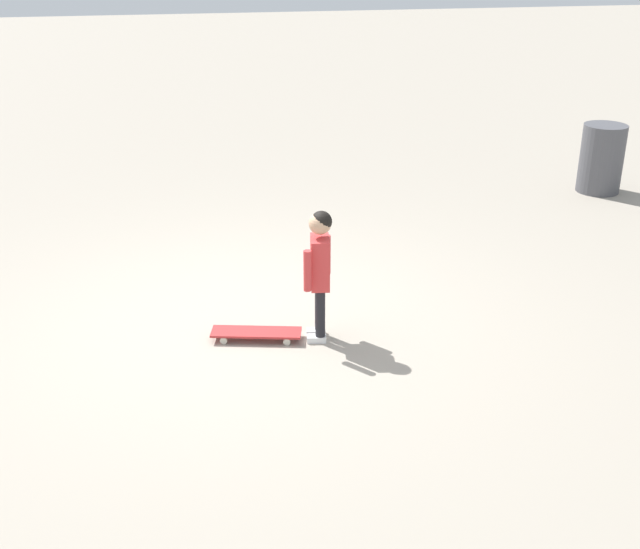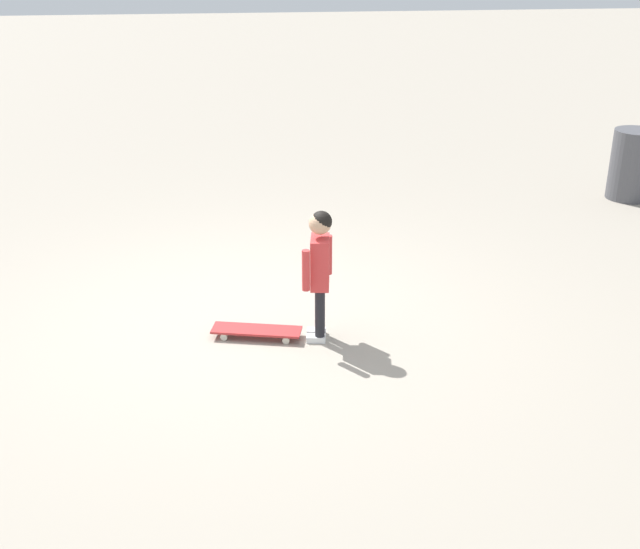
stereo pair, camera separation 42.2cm
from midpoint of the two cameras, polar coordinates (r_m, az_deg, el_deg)
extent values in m
plane|color=#9E9384|center=(6.68, -6.86, -3.23)|extent=(50.00, 50.00, 0.00)
cylinder|color=black|center=(6.19, -1.93, -2.86)|extent=(0.08, 0.08, 0.42)
cube|color=white|center=(6.29, -2.18, -4.62)|extent=(0.10, 0.16, 0.05)
cylinder|color=black|center=(6.29, -1.95, -2.42)|extent=(0.08, 0.08, 0.42)
cube|color=white|center=(6.39, -2.19, -4.15)|extent=(0.10, 0.16, 0.05)
cube|color=#D13838|center=(6.07, -1.99, 0.83)|extent=(0.26, 0.17, 0.40)
cylinder|color=#D13838|center=(5.93, -2.94, 0.24)|extent=(0.06, 0.06, 0.32)
cylinder|color=#D13838|center=(6.21, -1.46, 1.40)|extent=(0.06, 0.06, 0.32)
sphere|color=tan|center=(5.95, -2.04, 3.63)|extent=(0.17, 0.17, 0.17)
sphere|color=black|center=(5.95, -1.94, 3.77)|extent=(0.16, 0.16, 0.16)
cube|color=#B22D2D|center=(6.33, -6.48, -4.13)|extent=(0.35, 0.73, 0.02)
cube|color=#B7B7BC|center=(6.38, -8.67, -4.18)|extent=(0.11, 0.05, 0.02)
cube|color=#B7B7BC|center=(6.31, -4.24, -4.30)|extent=(0.11, 0.05, 0.02)
cylinder|color=beige|center=(6.33, -8.78, -4.68)|extent=(0.04, 0.06, 0.06)
cylinder|color=beige|center=(6.46, -8.54, -4.05)|extent=(0.04, 0.06, 0.06)
cylinder|color=beige|center=(6.25, -4.31, -4.81)|extent=(0.04, 0.06, 0.06)
cylinder|color=beige|center=(6.39, -4.17, -4.17)|extent=(0.04, 0.06, 0.06)
cylinder|color=#4C4C51|center=(10.26, 18.30, 7.84)|extent=(0.51, 0.51, 0.82)
camera|label=1|loc=(0.21, -91.98, -0.87)|focal=44.94mm
camera|label=2|loc=(0.21, 88.02, 0.87)|focal=44.94mm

